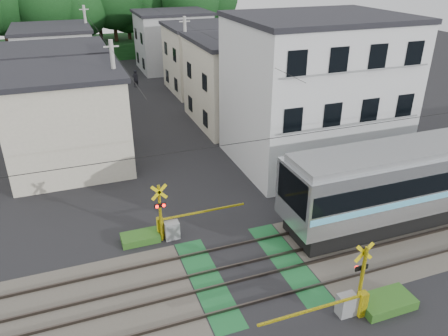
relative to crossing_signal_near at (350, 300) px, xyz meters
name	(u,v)px	position (x,y,z in m)	size (l,w,h in m)	color
ground	(249,271)	(-2.59, 3.65, -0.71)	(120.00, 120.00, 0.00)	black
track_bed	(249,271)	(-2.59, 3.65, -0.67)	(120.00, 120.00, 0.14)	#47423A
crossing_signal_near	(350,300)	(0.00, 0.00, 0.00)	(4.74, 0.65, 3.09)	yellow
crossing_signal_far	(170,225)	(-5.17, 7.31, 0.00)	(4.74, 0.65, 3.09)	yellow
apartment_block	(314,91)	(5.91, 13.15, 3.94)	(10.20, 8.36, 9.30)	silver
houses_row	(139,68)	(-2.33, 29.57, 2.53)	(22.07, 31.35, 6.80)	beige
tree_hill	(97,6)	(-3.43, 51.85, 5.78)	(40.00, 13.58, 11.97)	#133B16
catenary	(375,174)	(3.41, 3.69, 2.98)	(60.00, 5.04, 7.00)	#2D2D33
utility_poles	(129,67)	(-3.64, 26.66, 3.37)	(7.90, 42.00, 8.00)	#A5A5A0
pedestrian	(135,79)	(-1.91, 35.11, 0.18)	(0.65, 0.43, 1.78)	black
weed_patches	(286,260)	(-0.83, 3.56, -0.53)	(10.25, 8.80, 0.40)	#2D5E1E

